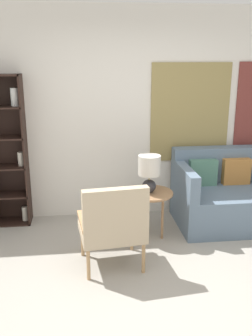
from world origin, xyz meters
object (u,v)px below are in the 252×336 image
at_px(armchair, 114,223).
at_px(side_table, 150,197).
at_px(table_lamp, 149,170).
at_px(couch, 239,196).

bearing_deg(armchair, side_table, 55.04).
height_order(side_table, table_lamp, table_lamp).
bearing_deg(table_lamp, armchair, -124.66).
xyz_separation_m(armchair, couch, (1.71, 0.98, -0.16)).
relative_size(armchair, side_table, 1.61).
relative_size(couch, table_lamp, 3.67).
bearing_deg(side_table, couch, 13.30).
relative_size(armchair, couch, 0.56).
xyz_separation_m(armchair, table_lamp, (0.47, 0.68, 0.33)).
height_order(couch, table_lamp, table_lamp).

